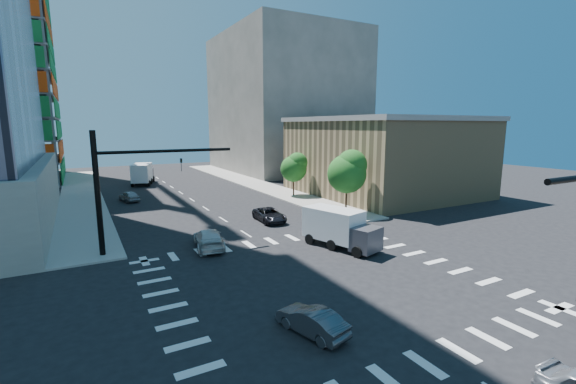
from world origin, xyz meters
TOP-DOWN VIEW (x-y plane):
  - ground at (0.00, 0.00)m, footprint 160.00×160.00m
  - road_markings at (0.00, 0.00)m, footprint 20.00×20.00m
  - sidewalk_ne at (12.50, 40.00)m, footprint 5.00×60.00m
  - sidewalk_nw at (-12.50, 40.00)m, footprint 5.00×60.00m
  - commercial_building at (25.00, 22.00)m, footprint 20.50×22.50m
  - bg_building_ne at (27.00, 55.00)m, footprint 24.00×30.00m
  - signal_mast_nw at (-10.00, 11.50)m, footprint 10.20×0.40m
  - tree_south at (12.63, 13.90)m, footprint 4.16×4.16m
  - tree_north at (12.93, 25.90)m, footprint 3.54×3.52m
  - car_nb_far at (3.81, 15.04)m, footprint 2.50×4.92m
  - car_sb_near at (-4.05, 9.76)m, footprint 2.95×5.38m
  - car_sb_mid at (-7.21, 32.78)m, footprint 2.46×4.18m
  - car_sb_cross at (-3.73, -4.80)m, footprint 2.20×3.91m
  - box_truck_near at (5.08, 4.68)m, footprint 3.94×6.16m
  - box_truck_far at (-3.36, 47.25)m, footprint 4.56×7.02m

SIDE VIEW (x-z plane):
  - ground at x=0.00m, z-range 0.00..0.00m
  - road_markings at x=0.00m, z-range 0.00..0.01m
  - sidewalk_ne at x=12.50m, z-range 0.00..0.15m
  - sidewalk_nw at x=-12.50m, z-range 0.00..0.15m
  - car_sb_cross at x=-3.73m, z-range 0.00..1.22m
  - car_nb_far at x=3.81m, z-range 0.00..1.33m
  - car_sb_mid at x=-7.21m, z-range 0.00..1.33m
  - car_sb_near at x=-4.05m, z-range 0.00..1.48m
  - box_truck_near at x=5.08m, z-range -0.17..2.82m
  - box_truck_far at x=-3.36m, z-range -0.20..3.21m
  - tree_north at x=12.93m, z-range 1.10..6.88m
  - tree_south at x=12.63m, z-range 1.27..8.10m
  - commercial_building at x=25.00m, z-range 0.01..10.61m
  - signal_mast_nw at x=-10.00m, z-range 0.99..9.99m
  - bg_building_ne at x=27.00m, z-range 0.00..28.00m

